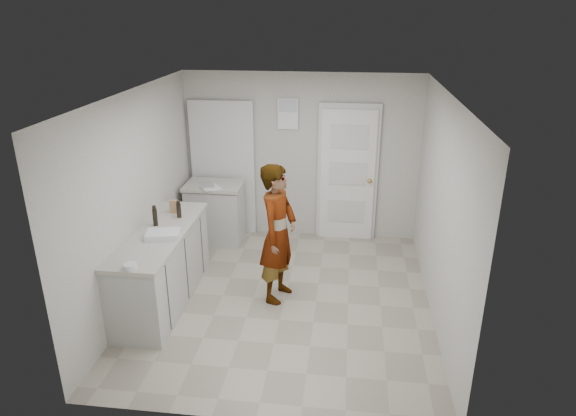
# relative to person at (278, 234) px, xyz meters

# --- Properties ---
(ground) EXTENTS (4.00, 4.00, 0.00)m
(ground) POSITION_rel_person_xyz_m (0.08, -0.07, -0.85)
(ground) COLOR gray
(ground) RESTS_ON ground
(room_shell) EXTENTS (4.00, 4.00, 4.00)m
(room_shell) POSITION_rel_person_xyz_m (-0.09, 1.88, 0.17)
(room_shell) COLOR #A4A39B
(room_shell) RESTS_ON ground
(main_counter) EXTENTS (0.64, 1.96, 0.93)m
(main_counter) POSITION_rel_person_xyz_m (-1.37, -0.27, -0.43)
(main_counter) COLOR beige
(main_counter) RESTS_ON ground
(side_counter) EXTENTS (0.84, 0.61, 0.93)m
(side_counter) POSITION_rel_person_xyz_m (-1.17, 1.48, -0.43)
(side_counter) COLOR beige
(side_counter) RESTS_ON ground
(person) EXTENTS (0.56, 0.71, 1.71)m
(person) POSITION_rel_person_xyz_m (0.00, 0.00, 0.00)
(person) COLOR silver
(person) RESTS_ON ground
(cake_mix_box) EXTENTS (0.10, 0.05, 0.17)m
(cake_mix_box) POSITION_rel_person_xyz_m (-1.37, 0.32, 0.16)
(cake_mix_box) COLOR #A37351
(cake_mix_box) RESTS_ON main_counter
(spice_jar) EXTENTS (0.05, 0.05, 0.08)m
(spice_jar) POSITION_rel_person_xyz_m (-1.35, 0.42, 0.11)
(spice_jar) COLOR tan
(spice_jar) RESTS_ON main_counter
(oil_cruet_a) EXTENTS (0.06, 0.06, 0.23)m
(oil_cruet_a) POSITION_rel_person_xyz_m (-1.26, 0.18, 0.18)
(oil_cruet_a) COLOR black
(oil_cruet_a) RESTS_ON main_counter
(oil_cruet_b) EXTENTS (0.06, 0.06, 0.26)m
(oil_cruet_b) POSITION_rel_person_xyz_m (-1.46, -0.10, 0.19)
(oil_cruet_b) COLOR black
(oil_cruet_b) RESTS_ON main_counter
(baking_dish) EXTENTS (0.41, 0.33, 0.07)m
(baking_dish) POSITION_rel_person_xyz_m (-1.26, -0.41, 0.10)
(baking_dish) COLOR silver
(baking_dish) RESTS_ON main_counter
(egg_bowl) EXTENTS (0.13, 0.13, 0.05)m
(egg_bowl) POSITION_rel_person_xyz_m (-1.32, -1.17, 0.10)
(egg_bowl) COLOR silver
(egg_bowl) RESTS_ON main_counter
(papers) EXTENTS (0.37, 0.39, 0.01)m
(papers) POSITION_rel_person_xyz_m (-1.18, 1.33, 0.08)
(papers) COLOR white
(papers) RESTS_ON side_counter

